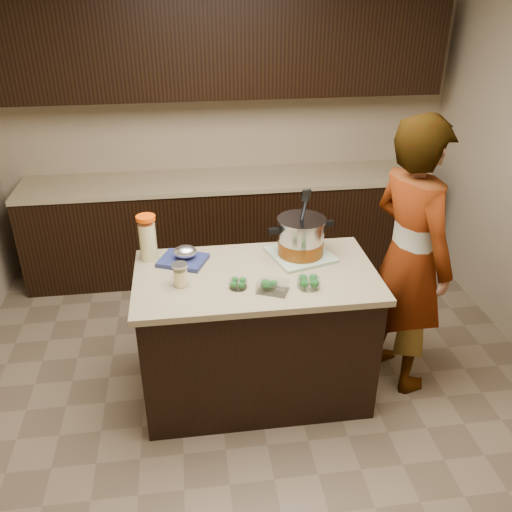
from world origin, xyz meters
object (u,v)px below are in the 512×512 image
at_px(island, 256,334).
at_px(lemonade_pitcher, 148,239).
at_px(person, 409,258).
at_px(stock_pot, 301,239).

xyz_separation_m(island, lemonade_pitcher, (-0.64, 0.28, 0.58)).
bearing_deg(person, lemonade_pitcher, 63.21).
distance_m(stock_pot, person, 0.69).
height_order(stock_pot, person, person).
bearing_deg(person, stock_pot, 59.50).
height_order(island, stock_pot, stock_pot).
bearing_deg(island, person, 2.37).
height_order(lemonade_pitcher, person, person).
bearing_deg(lemonade_pitcher, person, -8.45).
xyz_separation_m(lemonade_pitcher, person, (1.62, -0.24, -0.12)).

